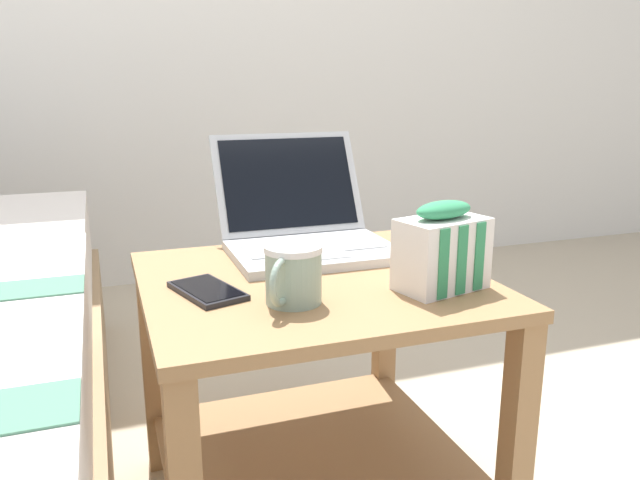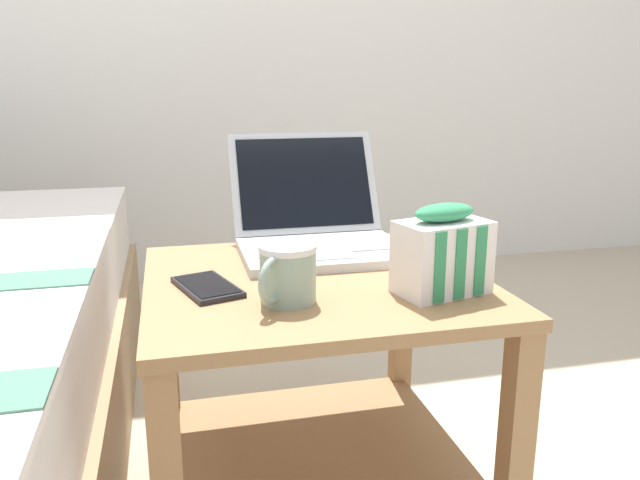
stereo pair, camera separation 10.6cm
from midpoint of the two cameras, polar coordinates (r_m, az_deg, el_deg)
bedside_table at (r=1.19m, az=2.11°, el=-11.39°), size 0.60×0.57×0.49m
laptop at (r=1.30m, az=2.05°, el=1.14°), size 0.33×0.35×0.23m
mug_front_left at (r=0.98m, az=0.04°, el=-2.86°), size 0.11×0.12×0.09m
snack_bag at (r=1.05m, az=13.99°, el=-1.21°), size 0.17×0.12×0.15m
cell_phone at (r=1.06m, az=-7.50°, el=-4.31°), size 0.12×0.16×0.01m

